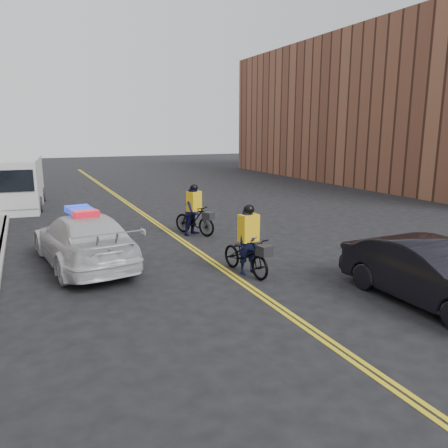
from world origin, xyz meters
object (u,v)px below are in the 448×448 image
dark_sedan (430,274)px  cargo_van (17,184)px  police_cruiser (83,239)px  cyclist_near (249,250)px  cyclist_far (194,215)px

dark_sedan → cargo_van: bearing=115.3°
police_cruiser → cyclist_near: cyclist_near is taller
police_cruiser → dark_sedan: 9.51m
cargo_van → dark_sedan: bearing=-59.5°
police_cruiser → dark_sedan: police_cruiser is taller
police_cruiser → cyclist_near: (4.15, -2.75, -0.10)m
police_cruiser → cyclist_near: size_ratio=2.67×
dark_sedan → cargo_van: cargo_van is taller
dark_sedan → police_cruiser: bearing=136.4°
cyclist_near → cyclist_far: 5.06m
police_cruiser → cargo_van: cargo_van is taller
dark_sedan → cyclist_near: size_ratio=2.13×
cyclist_far → cargo_van: bearing=95.2°
cyclist_near → dark_sedan: bearing=-62.5°
cyclist_near → police_cruiser: bearing=137.3°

